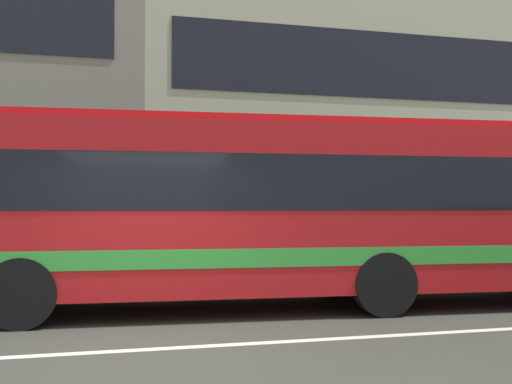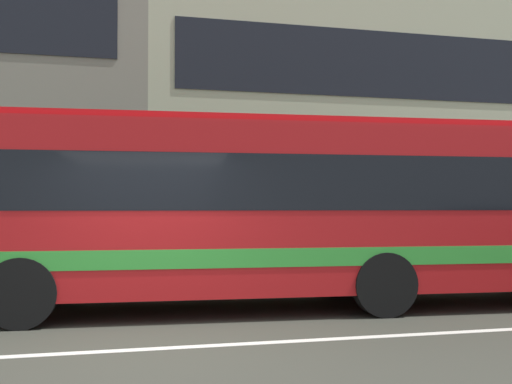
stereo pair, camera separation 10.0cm
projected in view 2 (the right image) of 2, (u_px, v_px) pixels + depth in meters
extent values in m
plane|color=#393930|center=(148.00, 349.00, 7.24)|extent=(160.00, 160.00, 0.00)
cube|color=silver|center=(148.00, 349.00, 7.24)|extent=(60.00, 0.16, 0.01)
cube|color=#B7BA97|center=(372.00, 119.00, 26.28)|extent=(19.92, 11.87, 11.00)
cube|color=black|center=(447.00, 68.00, 20.52)|extent=(18.32, 0.04, 2.20)
cube|color=red|center=(320.00, 208.00, 10.43)|extent=(11.43, 3.20, 2.65)
cube|color=black|center=(320.00, 185.00, 10.44)|extent=(10.75, 3.18, 0.85)
cube|color=green|center=(320.00, 251.00, 10.41)|extent=(11.21, 3.21, 0.28)
cube|color=red|center=(320.00, 128.00, 10.46)|extent=(10.95, 2.78, 0.12)
cylinder|color=black|center=(21.00, 293.00, 8.46)|extent=(1.02, 0.34, 1.00)
cylinder|color=black|center=(48.00, 275.00, 10.72)|extent=(1.02, 0.34, 1.00)
cylinder|color=black|center=(384.00, 284.00, 9.39)|extent=(1.02, 0.34, 1.00)
cylinder|color=black|center=(339.00, 269.00, 11.65)|extent=(1.02, 0.34, 1.00)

